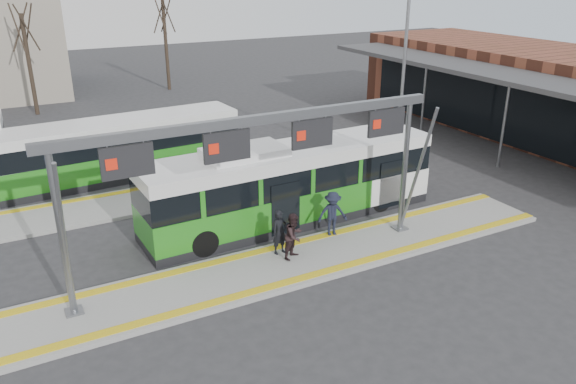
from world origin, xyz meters
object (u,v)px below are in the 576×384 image
at_px(hero_bus, 291,184).
at_px(passenger_a, 280,232).
at_px(passenger_b, 294,236).
at_px(gantry, 262,148).
at_px(passenger_c, 332,214).

bearing_deg(hero_bus, passenger_a, -127.15).
bearing_deg(passenger_b, hero_bus, 35.30).
relative_size(gantry, passenger_a, 8.05).
relative_size(gantry, passenger_c, 7.52).
height_order(gantry, passenger_a, gantry).
bearing_deg(passenger_c, gantry, -147.51).
xyz_separation_m(gantry, passenger_a, (0.86, 0.48, -3.34)).
bearing_deg(passenger_c, passenger_b, -139.51).
xyz_separation_m(hero_bus, passenger_c, (0.55, -2.24, -0.51)).
xyz_separation_m(hero_bus, passenger_a, (-1.84, -2.60, -0.57)).
relative_size(gantry, passenger_b, 7.88).
bearing_deg(passenger_c, hero_bus, 121.72).
distance_m(hero_bus, passenger_c, 2.36).
bearing_deg(hero_bus, gantry, -133.02).
bearing_deg(hero_bus, passenger_c, -78.03).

